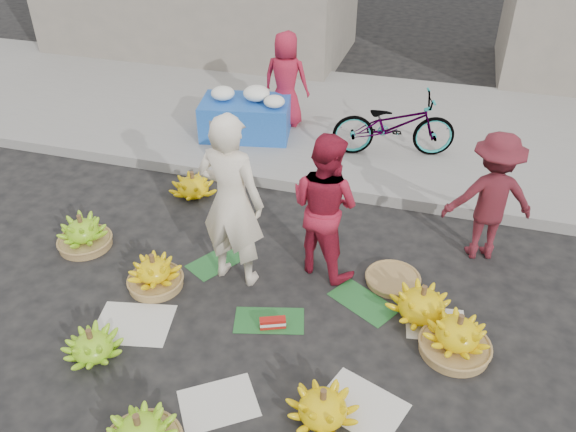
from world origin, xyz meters
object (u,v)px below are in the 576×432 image
(vendor_cream, at_px, (231,202))
(bicycle, at_px, (394,125))
(flower_table, at_px, (246,116))
(banana_bunch_4, at_px, (457,336))
(banana_bunch_0, at_px, (154,273))

(vendor_cream, relative_size, bicycle, 1.09)
(flower_table, relative_size, bicycle, 0.84)
(banana_bunch_4, xyz_separation_m, bicycle, (-1.03, 3.37, 0.37))
(banana_bunch_0, xyz_separation_m, vendor_cream, (0.72, 0.38, 0.74))
(banana_bunch_0, relative_size, banana_bunch_4, 0.89)
(banana_bunch_4, xyz_separation_m, vendor_cream, (-2.21, 0.42, 0.72))
(bicycle, bearing_deg, flower_table, 75.78)
(banana_bunch_0, bearing_deg, flower_table, 94.02)
(banana_bunch_4, distance_m, vendor_cream, 2.36)
(vendor_cream, xyz_separation_m, flower_table, (-0.95, 2.95, -0.48))
(vendor_cream, bearing_deg, flower_table, -66.09)
(banana_bunch_4, height_order, flower_table, flower_table)
(flower_table, bearing_deg, banana_bunch_4, -57.91)
(flower_table, height_order, bicycle, bicycle)
(vendor_cream, xyz_separation_m, bicycle, (1.17, 2.96, -0.35))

